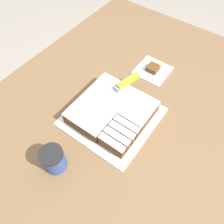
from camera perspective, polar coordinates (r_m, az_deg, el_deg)
name	(u,v)px	position (r m, az deg, el deg)	size (l,w,h in m)	color
ground_plane	(120,178)	(1.73, 2.19, -16.88)	(8.00, 8.00, 0.00)	#9E9384
countertop	(123,153)	(1.31, 2.83, -10.76)	(1.40, 1.10, 0.91)	brown
cake_board	(112,116)	(0.88, 0.00, -1.14)	(0.33, 0.33, 0.01)	silver
cake	(112,111)	(0.86, -0.06, 0.26)	(0.27, 0.27, 0.06)	brown
knife	(121,87)	(0.89, 2.26, 6.66)	(0.32, 0.10, 0.02)	silver
coffee_cup	(54,159)	(0.77, -14.99, -11.89)	(0.08, 0.08, 0.10)	#334C8C
paper_napkin	(152,70)	(1.06, 10.53, 10.62)	(0.15, 0.15, 0.01)	white
brownie	(153,68)	(1.05, 10.66, 11.20)	(0.05, 0.05, 0.02)	brown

